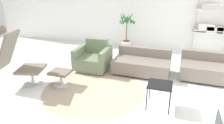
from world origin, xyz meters
TOP-DOWN VIEW (x-y plane):
  - ground_plane at (0.00, 0.00)m, footprint 12.00×12.00m
  - wall_back at (-0.00, 3.29)m, footprint 12.00×0.09m
  - round_rug at (-0.29, -0.29)m, footprint 2.20×2.20m
  - lounge_chair at (-2.08, -0.56)m, footprint 1.14×0.82m
  - ottoman at (-1.09, -0.28)m, footprint 0.44×0.38m
  - armchair_red at (-0.76, 0.86)m, footprint 0.87×0.85m
  - couch_low at (0.55, 0.99)m, footprint 1.43×0.87m
  - couch_second at (2.05, 1.13)m, footprint 1.15×0.86m
  - side_table at (1.12, -0.49)m, footprint 0.44×0.44m
  - potted_plant at (-0.34, 2.83)m, footprint 0.62×0.59m
  - shelf_unit at (2.37, 3.06)m, footprint 1.12×0.28m

SIDE VIEW (x-z plane):
  - ground_plane at x=0.00m, z-range 0.00..0.00m
  - round_rug at x=-0.29m, z-range 0.00..0.01m
  - couch_low at x=0.55m, z-range -0.07..0.55m
  - couch_second at x=2.05m, z-range -0.07..0.55m
  - ottoman at x=-1.09m, z-range 0.08..0.43m
  - armchair_red at x=-0.76m, z-range -0.11..0.68m
  - side_table at x=1.12m, z-range 0.19..0.66m
  - potted_plant at x=-0.34m, z-range -0.05..1.29m
  - lounge_chair at x=-2.08m, z-range 0.11..1.44m
  - shelf_unit at x=2.37m, z-range 0.15..1.91m
  - wall_back at x=0.00m, z-range 0.00..2.80m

